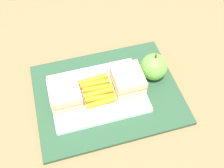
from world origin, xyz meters
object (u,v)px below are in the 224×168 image
sandwich_half_left (65,94)px  apple (154,67)px  food_tray (98,94)px  carrot_sticks_bundle (97,90)px  sandwich_half_right (128,80)px

sandwich_half_left → apple: bearing=5.2°
food_tray → apple: size_ratio=2.86×
food_tray → carrot_sticks_bundle: size_ratio=2.63×
food_tray → sandwich_half_left: bearing=180.0°
apple → sandwich_half_left: bearing=-174.8°
sandwich_half_right → apple: size_ratio=0.99×
food_tray → sandwich_half_right: 0.08m
sandwich_half_left → sandwich_half_right: (0.16, 0.00, 0.00)m
sandwich_half_right → apple: 0.08m
food_tray → apple: (0.15, 0.02, 0.03)m
apple → sandwich_half_right: bearing=-164.4°
food_tray → apple: apple is taller
sandwich_half_right → carrot_sticks_bundle: bearing=179.9°
carrot_sticks_bundle → apple: apple is taller
sandwich_half_left → carrot_sticks_bundle: sandwich_half_left is taller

